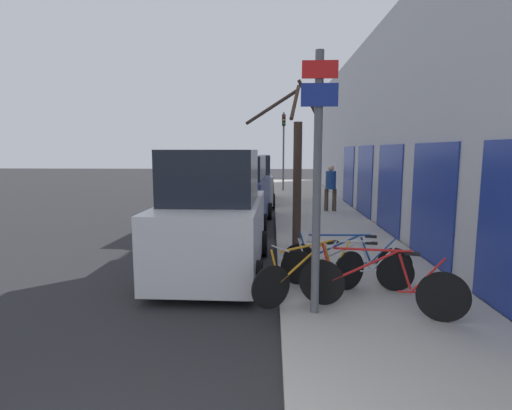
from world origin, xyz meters
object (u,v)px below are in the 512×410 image
Objects in this scene: bicycle_1 at (313,275)px; pedestrian_near at (331,185)px; bicycle_2 at (346,267)px; signpost at (317,178)px; bicycle_3 at (346,259)px; parked_car_1 at (239,194)px; bicycle_0 at (379,285)px; parked_car_2 at (251,182)px; traffic_light at (284,141)px; parked_car_0 at (214,219)px; street_tree at (296,175)px.

pedestrian_near is (1.62, 9.35, 0.64)m from bicycle_1.
bicycle_1 is 0.82m from bicycle_2.
bicycle_3 is (0.73, 1.57, -1.61)m from signpost.
signpost is at bearing 144.16° from bicycle_1.
bicycle_2 is 0.53× the size of parked_car_1.
bicycle_0 is 12.95m from parked_car_2.
bicycle_2 is 0.53× the size of parked_car_2.
bicycle_1 is 0.42× the size of traffic_light.
street_tree is at bearing 33.98° from parked_car_0.
parked_car_1 is at bearing 38.80° from bicycle_0.
parked_car_1 is at bearing -133.34° from pedestrian_near.
signpost is 1.95× the size of bicycle_1.
pedestrian_near is 6.68m from street_tree.
bicycle_3 is at bearing -66.88° from street_tree.
signpost is 7.72m from parked_car_1.
parked_car_2 is at bearing 30.57° from bicycle_0.
parked_car_1 reaches higher than bicycle_3.
signpost is at bearing -85.23° from parked_car_2.
bicycle_1 is 7.14m from parked_car_1.
bicycle_2 is at bearing -26.45° from parked_car_0.
parked_car_1 is (-2.35, 6.36, 0.54)m from bicycle_2.
parked_car_0 is at bearing 11.71° from bicycle_1.
bicycle_0 is 1.20× the size of bicycle_1.
bicycle_3 reaches higher than bicycle_2.
parked_car_2 reaches higher than bicycle_2.
signpost is 1.60× the size of bicycle_3.
traffic_light is at bearing 11.60° from bicycle_2.
pedestrian_near is at bearing 2.95° from bicycle_3.
signpost is 0.89× the size of parked_car_0.
street_tree is at bearing 35.66° from bicycle_0.
parked_car_0 is (-1.82, 2.37, -1.01)m from signpost.
pedestrian_near reaches higher than bicycle_3.
bicycle_0 is at bearing -87.06° from traffic_light.
traffic_light is (0.00, 17.18, 2.49)m from bicycle_1.
street_tree is (-1.73, -6.40, 0.78)m from pedestrian_near.
bicycle_2 is (0.64, 1.09, -1.61)m from signpost.
bicycle_1 is 2.66m from parked_car_0.
parked_car_2 is at bearing 149.66° from pedestrian_near.
traffic_light is (0.02, 17.72, 0.90)m from signpost.
parked_car_0 reaches higher than pedestrian_near.
parked_car_1 is at bearing -19.61° from bicycle_1.
traffic_light reaches higher than bicycle_3.
street_tree is at bearing 26.35° from bicycle_2.
traffic_light reaches higher than pedestrian_near.
bicycle_0 is (0.93, 0.03, -1.57)m from signpost.
traffic_light is (-0.71, 16.16, 2.51)m from bicycle_3.
bicycle_2 is 1.25× the size of pedestrian_near.
signpost reaches higher than parked_car_0.
parked_car_0 is 1.06× the size of street_tree.
parked_car_0 is 0.98× the size of parked_car_1.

